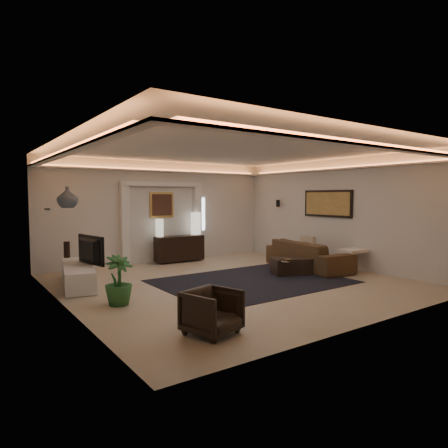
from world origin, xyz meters
TOP-DOWN VIEW (x-y plane):
  - floor at (0.00, 0.00)m, footprint 7.00×7.00m
  - ceiling at (0.00, 0.00)m, footprint 7.00×7.00m
  - wall_back at (0.00, 3.50)m, footprint 7.00×0.00m
  - wall_front at (0.00, -3.50)m, footprint 7.00×0.00m
  - wall_left at (-3.50, 0.00)m, footprint 0.00×7.00m
  - wall_right at (3.50, 0.00)m, footprint 0.00×7.00m
  - cove_soffit at (0.00, 0.00)m, footprint 7.00×7.00m
  - daylight_slit at (1.35, 3.48)m, footprint 0.25×0.03m
  - area_rug at (0.40, -0.20)m, footprint 4.00×3.00m
  - pilaster_left at (-1.15, 3.40)m, footprint 0.22×0.20m
  - pilaster_right at (1.15, 3.40)m, footprint 0.22×0.20m
  - alcove_header at (0.00, 3.40)m, footprint 2.52×0.20m
  - painting_frame at (0.00, 3.47)m, footprint 0.74×0.04m
  - painting_canvas at (0.00, 3.44)m, footprint 0.62×0.02m
  - art_panel_frame at (3.47, 0.30)m, footprint 0.04×1.64m
  - art_panel_gold at (3.44, 0.30)m, footprint 0.02×1.50m
  - wall_sconce at (3.38, 2.20)m, footprint 0.12×0.12m
  - wall_niche at (-3.44, 1.40)m, footprint 0.10×0.55m
  - console at (0.36, 3.09)m, footprint 1.43×0.46m
  - lamp_left at (-0.18, 3.25)m, footprint 0.30×0.30m
  - lamp_right at (1.02, 3.25)m, footprint 0.38×0.38m
  - media_ledge at (-2.86, 1.70)m, footprint 1.02×2.35m
  - tv at (-2.71, 1.58)m, footprint 1.09×0.32m
  - figurine at (-2.81, 2.84)m, footprint 0.15×0.15m
  - ginger_jar at (-3.15, 1.19)m, footprint 0.47×0.47m
  - plant at (-2.70, -0.33)m, footprint 0.57×0.57m
  - sofa at (2.60, 0.18)m, footprint 2.61×1.29m
  - throw_blanket at (3.15, -0.80)m, footprint 0.65×0.55m
  - throw_pillow at (3.15, 0.71)m, footprint 0.18×0.46m
  - coffee_table at (1.77, -0.12)m, footprint 1.17×0.92m
  - bowl at (1.25, -0.40)m, footprint 0.32×0.32m
  - magazine at (1.25, -0.40)m, footprint 0.27×0.24m
  - armchair at (-2.17, -2.49)m, footprint 0.83×0.85m

SIDE VIEW (x-z plane):
  - floor at x=0.00m, z-range 0.00..0.00m
  - area_rug at x=0.40m, z-range 0.00..0.01m
  - coffee_table at x=1.77m, z-range 0.01..0.40m
  - media_ledge at x=-2.86m, z-range 0.01..0.44m
  - armchair at x=-2.17m, z-range 0.00..0.62m
  - sofa at x=2.60m, z-range 0.00..0.73m
  - console at x=0.36m, z-range 0.04..0.76m
  - magazine at x=1.25m, z-range 0.41..0.44m
  - plant at x=-2.70m, z-range 0.00..0.87m
  - bowl at x=1.25m, z-range 0.41..0.48m
  - throw_blanket at x=3.15m, z-range 0.52..0.58m
  - throw_pillow at x=3.15m, z-range 0.32..0.78m
  - figurine at x=-2.81m, z-range 0.45..0.83m
  - tv at x=-2.71m, z-range 0.45..1.07m
  - lamp_left at x=-0.18m, z-range 0.84..1.34m
  - lamp_right at x=1.02m, z-range 0.76..1.42m
  - pilaster_left at x=-1.15m, z-range 0.00..2.20m
  - pilaster_right at x=1.15m, z-range 0.00..2.20m
  - daylight_slit at x=1.35m, z-range 0.85..1.85m
  - wall_back at x=0.00m, z-range -2.05..4.95m
  - wall_front at x=0.00m, z-range -2.05..4.95m
  - wall_left at x=-3.50m, z-range -2.05..4.95m
  - wall_right at x=3.50m, z-range -2.05..4.95m
  - painting_frame at x=0.00m, z-range 1.28..2.02m
  - painting_canvas at x=0.00m, z-range 1.34..1.96m
  - wall_niche at x=-3.44m, z-range 1.63..1.67m
  - wall_sconce at x=3.38m, z-range 1.57..1.79m
  - art_panel_gold at x=3.44m, z-range 1.39..2.01m
  - art_panel_frame at x=3.47m, z-range 1.33..2.07m
  - ginger_jar at x=-3.15m, z-range 1.67..2.09m
  - alcove_header at x=0.00m, z-range 2.19..2.31m
  - cove_soffit at x=0.00m, z-range 2.60..2.64m
  - ceiling at x=0.00m, z-range 2.90..2.90m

